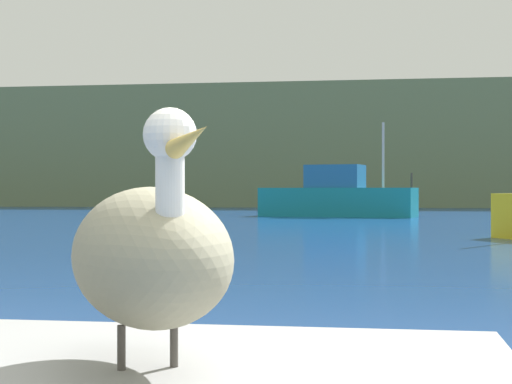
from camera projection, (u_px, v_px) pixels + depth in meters
The scene contains 3 objects.
hillside_backdrop at pixel (381, 149), 66.37m from camera, with size 140.00×14.32×9.34m, color #6B7A51.
pelican at pixel (151, 254), 2.85m from camera, with size 0.94×1.39×0.89m.
fishing_boat_teal at pixel (337, 197), 39.89m from camera, with size 7.81×3.69×4.54m.
Camera 1 is at (-0.19, -2.32, 1.31)m, focal length 57.40 mm.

